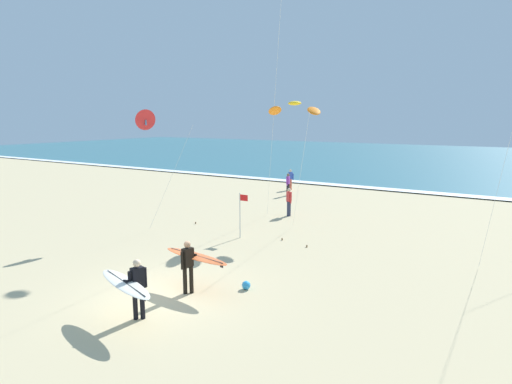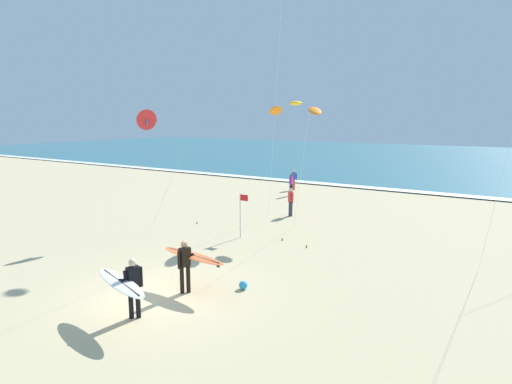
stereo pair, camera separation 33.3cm
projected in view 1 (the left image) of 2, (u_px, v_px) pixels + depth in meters
ground_plane at (167, 293)px, 13.36m from camera, size 160.00×160.00×0.00m
ocean_water at (437, 158)px, 58.03m from camera, size 160.00×60.00×0.08m
shoreline_foam at (376, 188)px, 33.03m from camera, size 160.00×1.28×0.01m
surfer_lead at (192, 260)px, 13.35m from camera, size 2.63×1.04×1.71m
surfer_trailing at (131, 284)px, 11.36m from camera, size 2.52×1.23×1.71m
kite_delta_scarlet_near at (145, 120)px, 19.93m from camera, size 1.45×2.75×5.88m
kite_arc_golden_low at (295, 108)px, 20.39m from camera, size 3.39×3.92×6.26m
bystander_blue_top at (290, 179)px, 32.60m from camera, size 0.43×0.33×1.59m
bystander_red_top at (289, 202)px, 23.85m from camera, size 0.42×0.33×1.59m
bystander_purple_top at (288, 184)px, 30.16m from camera, size 0.23×0.49×1.59m
lifeguard_flag at (241, 211)px, 19.35m from camera, size 0.44×0.05×2.10m
beach_ball at (246, 285)px, 13.65m from camera, size 0.28×0.28×0.28m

